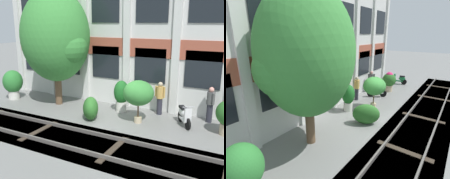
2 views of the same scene
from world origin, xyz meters
The scene contains 11 objects.
ground_plane centered at (0.00, 0.00, 0.00)m, with size 80.00×80.00×0.00m, color slate.
apartment_facade centered at (0.00, 2.75, 3.78)m, with size 15.34×0.64×7.59m.
rail_tracks centered at (0.00, -2.22, -0.13)m, with size 22.98×2.80×0.43m.
broadleaf_tree centered at (-3.39, 1.11, 3.53)m, with size 3.70×3.53×5.98m.
potted_plant_terracotta_small centered at (1.46, 0.57, 1.34)m, with size 1.34×1.34×1.91m.
potted_plant_ribbed_drum centered at (-6.32, 0.65, 0.95)m, with size 1.11×1.11×1.68m.
potted_plant_stone_basin centered at (0.15, 1.56, 0.87)m, with size 0.75×0.75×1.58m.
scooter_near_curb centered at (3.31, 1.24, 0.44)m, with size 0.84×1.21×0.98m.
resident_by_doorway centered at (1.96, 2.05, 0.86)m, with size 0.52×0.34×1.60m.
resident_watching_tracks centered at (4.24, 2.09, 0.86)m, with size 0.34×0.46×1.61m.
topiary_hedge centered at (-0.65, -0.01, 0.51)m, with size 1.34×0.70×1.02m, color #286023.
Camera 1 is at (5.53, -9.63, 4.36)m, focal length 42.00 mm.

